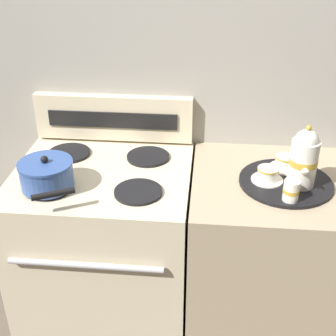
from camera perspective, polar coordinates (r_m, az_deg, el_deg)
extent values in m
plane|color=brown|center=(2.46, 1.74, -19.77)|extent=(6.00, 6.00, 0.00)
cube|color=#9E998E|center=(2.09, 2.83, 8.08)|extent=(6.00, 0.05, 2.20)
cube|color=beige|center=(2.17, -7.29, -11.05)|extent=(0.72, 0.63, 0.92)
cylinder|color=silver|center=(1.76, -10.05, -11.59)|extent=(0.58, 0.02, 0.02)
cylinder|color=black|center=(2.07, -11.97, 1.79)|extent=(0.18, 0.18, 0.01)
cylinder|color=black|center=(2.00, -2.44, 1.40)|extent=(0.18, 0.18, 0.01)
cylinder|color=black|center=(1.84, -14.37, -2.28)|extent=(0.18, 0.18, 0.01)
cylinder|color=black|center=(1.76, -3.65, -2.91)|extent=(0.18, 0.18, 0.01)
cube|color=beige|center=(2.11, -6.65, 6.11)|extent=(0.71, 0.05, 0.21)
cube|color=black|center=(2.09, -6.79, 5.82)|extent=(0.58, 0.01, 0.07)
cube|color=tan|center=(2.15, 11.90, -12.06)|extent=(0.67, 0.63, 0.92)
cylinder|color=#335193|center=(1.81, -14.57, -0.88)|extent=(0.20, 0.20, 0.09)
cylinder|color=#335193|center=(1.79, -14.77, 0.54)|extent=(0.20, 0.20, 0.01)
sphere|color=black|center=(1.78, -14.84, 1.02)|extent=(0.03, 0.03, 0.03)
cylinder|color=black|center=(1.65, -13.82, -3.11)|extent=(0.14, 0.09, 0.02)
cylinder|color=black|center=(1.87, 14.14, -1.69)|extent=(0.36, 0.36, 0.01)
cylinder|color=white|center=(1.81, 16.14, 0.55)|extent=(0.10, 0.10, 0.18)
cylinder|color=gold|center=(1.80, 16.18, 0.81)|extent=(0.11, 0.11, 0.03)
sphere|color=white|center=(1.77, 16.55, 3.16)|extent=(0.09, 0.09, 0.09)
sphere|color=gold|center=(1.74, 16.79, 4.70)|extent=(0.02, 0.02, 0.02)
cone|color=white|center=(1.74, 16.56, -0.41)|extent=(0.03, 0.08, 0.06)
cylinder|color=white|center=(1.85, 11.97, -1.40)|extent=(0.12, 0.12, 0.01)
cylinder|color=white|center=(1.83, 12.05, -0.67)|extent=(0.08, 0.08, 0.05)
cylinder|color=gold|center=(1.82, 12.12, -0.12)|extent=(0.08, 0.08, 0.01)
cylinder|color=white|center=(1.95, 14.00, 0.05)|extent=(0.12, 0.12, 0.01)
cylinder|color=white|center=(1.93, 14.09, 0.75)|extent=(0.08, 0.08, 0.05)
cylinder|color=gold|center=(1.92, 14.17, 1.28)|extent=(0.08, 0.08, 0.01)
cylinder|color=white|center=(1.73, 14.79, -2.67)|extent=(0.06, 0.06, 0.08)
cylinder|color=gold|center=(1.73, 14.79, -2.67)|extent=(0.06, 0.06, 0.01)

